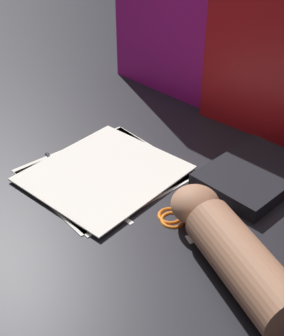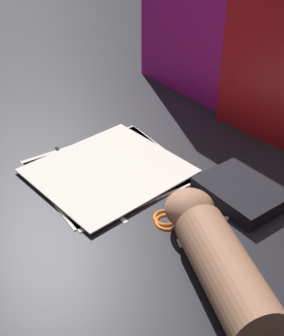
# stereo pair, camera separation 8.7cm
# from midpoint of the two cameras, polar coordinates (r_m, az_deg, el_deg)

# --- Properties ---
(ground_plane) EXTENTS (6.00, 6.00, 0.00)m
(ground_plane) POSITION_cam_midpoint_polar(r_m,az_deg,el_deg) (0.89, 1.31, -3.80)
(ground_plane) COLOR black
(backdrop_panel_left) EXTENTS (0.57, 0.03, 0.49)m
(backdrop_panel_left) POSITION_cam_midpoint_polar(r_m,az_deg,el_deg) (1.14, 11.94, 18.13)
(backdrop_panel_left) COLOR #D81E9E
(backdrop_panel_left) RESTS_ON ground_plane
(paper_stack) EXTENTS (0.29, 0.31, 0.01)m
(paper_stack) POSITION_cam_midpoint_polar(r_m,az_deg,el_deg) (0.96, -1.45, -0.34)
(paper_stack) COLOR white
(paper_stack) RESTS_ON ground_plane
(book_closed) EXTENTS (0.16, 0.22, 0.03)m
(book_closed) POSITION_cam_midpoint_polar(r_m,az_deg,el_deg) (0.94, 16.63, -1.87)
(book_closed) COLOR black
(book_closed) RESTS_ON ground_plane
(scissors) EXTENTS (0.11, 0.14, 0.01)m
(scissors) POSITION_cam_midpoint_polar(r_m,az_deg,el_deg) (0.85, 7.37, -6.02)
(scissors) COLOR silver
(scissors) RESTS_ON ground_plane
(hand_forearm) EXTENTS (0.31, 0.19, 0.08)m
(hand_forearm) POSITION_cam_midpoint_polar(r_m,az_deg,el_deg) (0.74, 12.51, -10.53)
(hand_forearm) COLOR #A87556
(hand_forearm) RESTS_ON ground_plane
(paper_scrap_near) EXTENTS (0.03, 0.01, 0.00)m
(paper_scrap_near) POSITION_cam_midpoint_polar(r_m,az_deg,el_deg) (0.84, 0.55, -6.33)
(paper_scrap_near) COLOR white
(paper_scrap_near) RESTS_ON ground_plane
(paper_scrap_mid) EXTENTS (0.03, 0.03, 0.00)m
(paper_scrap_mid) POSITION_cam_midpoint_polar(r_m,az_deg,el_deg) (0.87, 0.47, -4.64)
(paper_scrap_mid) COLOR white
(paper_scrap_mid) RESTS_ON ground_plane
(paper_scrap_far) EXTENTS (0.03, 0.02, 0.00)m
(paper_scrap_far) POSITION_cam_midpoint_polar(r_m,az_deg,el_deg) (0.81, 8.10, -9.11)
(paper_scrap_far) COLOR white
(paper_scrap_far) RESTS_ON ground_plane
(pen) EXTENTS (0.12, 0.04, 0.01)m
(pen) POSITION_cam_midpoint_polar(r_m,az_deg,el_deg) (0.99, -7.14, 0.80)
(pen) COLOR black
(pen) RESTS_ON ground_plane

